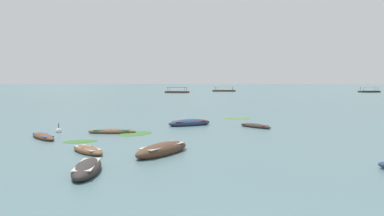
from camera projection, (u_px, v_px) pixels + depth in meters
The scene contains 18 objects.
ground_plane at pixel (185, 83), 1503.13m from camera, with size 6000.00×6000.00×0.00m, color slate.
mountain_1 at pixel (132, 58), 2229.30m from camera, with size 1448.47×1448.47×339.44m, color #4C5B56.
mountain_2 at pixel (239, 47), 2577.32m from camera, with size 1607.21×1607.21×550.21m, color slate.
rowboat_0 at pixel (87, 169), 15.83m from camera, with size 1.45×3.65×0.69m.
rowboat_2 at pixel (88, 150), 20.44m from camera, with size 2.89×3.01×0.49m.
rowboat_3 at pixel (189, 123), 33.42m from camera, with size 4.67×3.14×0.80m.
rowboat_4 at pixel (43, 136), 25.63m from camera, with size 3.25×3.54×0.49m.
rowboat_6 at pixel (162, 150), 20.09m from camera, with size 3.72×4.45×0.85m.
rowboat_7 at pixel (255, 126), 31.97m from camera, with size 2.98×3.29×0.46m.
rowboat_9 at pixel (112, 131), 28.34m from camera, with size 4.14×1.19×0.46m.
ferry_0 at pixel (224, 91), 159.40m from camera, with size 11.25×6.07×2.54m.
ferry_1 at pixel (369, 91), 144.35m from camera, with size 8.83×3.66×2.54m.
ferry_2 at pixel (177, 92), 138.26m from camera, with size 10.21×6.25×2.54m.
mooring_buoy at pixel (59, 131), 28.81m from camera, with size 0.52×0.52×0.92m.
weed_patch_0 at pixel (230, 119), 39.77m from camera, with size 1.56×1.70×0.14m, color #477033.
weed_patch_1 at pixel (241, 118), 40.08m from camera, with size 2.15×2.26×0.14m, color #477033.
weed_patch_2 at pixel (136, 134), 28.02m from camera, with size 3.28×2.31×0.14m, color #38662D.
weed_patch_3 at pixel (80, 142), 24.30m from camera, with size 2.45×1.54×0.14m, color #38662D.
Camera 1 is at (-1.58, -7.49, 4.26)m, focal length 31.48 mm.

